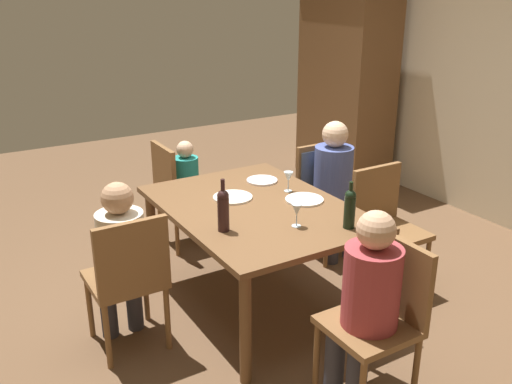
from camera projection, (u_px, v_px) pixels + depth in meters
name	position (u px, v px, depth m)	size (l,w,h in m)	color
ground_plane	(256.00, 301.00, 4.09)	(10.00, 10.00, 0.00)	brown
armoire_cabinet	(346.00, 85.00, 6.33)	(1.18, 0.62, 2.18)	brown
dining_table	(256.00, 217.00, 3.85)	(1.57, 1.14, 0.75)	brown
chair_right_end	(381.00, 310.00, 3.00)	(0.44, 0.44, 0.92)	brown
chair_near	(129.00, 274.00, 3.37)	(0.44, 0.44, 0.92)	brown
chair_far_left	(323.00, 183.00, 4.72)	(0.46, 0.44, 0.92)	brown
chair_left_end	(177.00, 188.00, 4.79)	(0.44, 0.44, 0.92)	brown
chair_far_right	(384.00, 220.00, 4.14)	(0.44, 0.44, 0.92)	brown
person_woman_host	(367.00, 297.00, 2.91)	(0.30, 0.35, 1.13)	#33333D
person_man_bearded	(121.00, 252.00, 3.42)	(0.33, 0.29, 1.09)	#33333D
person_man_guest	(335.00, 181.00, 4.57)	(0.36, 0.32, 1.15)	#33333D
person_child_small	(189.00, 183.00, 4.84)	(0.22, 0.25, 0.94)	#33333D
wine_bottle_tall_green	(350.00, 207.00, 3.43)	(0.07, 0.07, 0.30)	black
wine_bottle_dark_red	(223.00, 209.00, 3.39)	(0.07, 0.07, 0.33)	black
wine_glass_near_left	(297.00, 210.00, 3.46)	(0.07, 0.07, 0.15)	silver
wine_glass_centre	(288.00, 177.00, 4.05)	(0.07, 0.07, 0.15)	silver
dinner_plate_host	(233.00, 197.00, 3.95)	(0.28, 0.28, 0.01)	white
dinner_plate_guest_left	(304.00, 200.00, 3.91)	(0.27, 0.27, 0.01)	white
dinner_plate_guest_right	(262.00, 180.00, 4.29)	(0.24, 0.24, 0.01)	white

